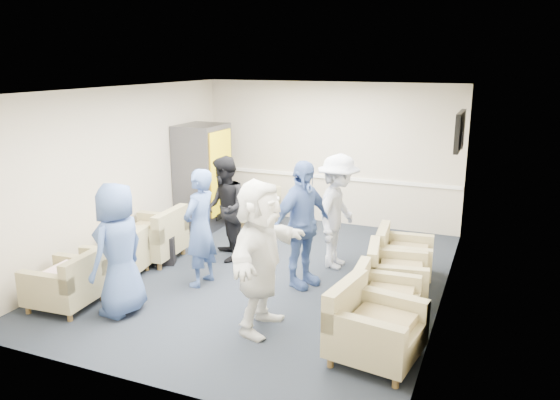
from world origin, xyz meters
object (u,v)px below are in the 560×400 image
at_px(vending_machine, 203,176).
at_px(armchair_left_near, 68,285).
at_px(armchair_right_midfar, 393,276).
at_px(person_front_left, 118,249).
at_px(person_mid_right, 302,224).
at_px(armchair_corner, 256,206).
at_px(person_back_right, 338,212).
at_px(armchair_right_far, 401,257).
at_px(person_mid_left, 200,228).
at_px(armchair_right_midnear, 381,302).
at_px(armchair_left_mid, 120,257).
at_px(person_front_right, 260,256).
at_px(person_back_left, 225,209).
at_px(armchair_right_near, 371,329).
at_px(armchair_left_far, 154,238).

bearing_deg(vending_machine, armchair_left_near, -87.02).
height_order(armchair_right_midfar, person_front_left, person_front_left).
relative_size(armchair_left_near, person_mid_right, 0.46).
distance_m(armchair_corner, person_back_right, 2.75).
distance_m(armchair_right_far, person_mid_left, 2.93).
height_order(armchair_right_midnear, vending_machine, vending_machine).
bearing_deg(armchair_left_near, person_mid_left, 134.13).
xyz_separation_m(armchair_left_mid, person_back_right, (2.80, 1.61, 0.57)).
height_order(armchair_left_near, vending_machine, vending_machine).
xyz_separation_m(person_front_left, person_mid_right, (1.78, 1.67, 0.06)).
relative_size(armchair_right_far, person_front_right, 0.47).
height_order(vending_machine, person_back_left, vending_machine).
bearing_deg(armchair_left_mid, armchair_right_near, 68.37).
height_order(armchair_left_far, armchair_right_far, armchair_left_far).
distance_m(armchair_right_midfar, person_back_right, 1.42).
bearing_deg(armchair_corner, vending_machine, -4.39).
xyz_separation_m(armchair_left_near, armchair_right_far, (3.74, 2.65, 0.00)).
height_order(armchair_left_mid, person_front_left, person_front_left).
relative_size(armchair_left_mid, person_mid_left, 0.52).
relative_size(armchair_right_near, person_front_right, 0.55).
bearing_deg(vending_machine, armchair_right_midfar, -25.33).
bearing_deg(armchair_right_near, vending_machine, 57.71).
relative_size(armchair_left_near, armchair_right_midfar, 0.93).
bearing_deg(armchair_right_far, vending_machine, 68.26).
bearing_deg(armchair_right_far, person_front_left, 123.79).
distance_m(armchair_right_near, armchair_right_far, 2.41).
bearing_deg(person_back_left, person_front_left, -43.52).
bearing_deg(armchair_right_midfar, armchair_right_far, -6.48).
bearing_deg(armchair_left_far, person_mid_left, 61.62).
relative_size(armchair_corner, person_mid_right, 0.64).
height_order(armchair_right_near, armchair_right_far, armchair_right_near).
distance_m(armchair_right_midfar, armchair_corner, 4.00).
bearing_deg(armchair_left_mid, person_front_right, 66.15).
bearing_deg(person_back_right, armchair_right_midnear, -146.10).
relative_size(armchair_right_midnear, armchair_right_far, 0.93).
relative_size(armchair_left_mid, person_front_left, 0.51).
relative_size(armchair_left_mid, vending_machine, 0.44).
xyz_separation_m(armchair_right_midfar, armchair_corner, (-3.16, 2.46, 0.01)).
relative_size(vending_machine, person_mid_left, 1.16).
relative_size(armchair_corner, person_mid_left, 0.68).
height_order(armchair_right_near, person_mid_left, person_mid_left).
bearing_deg(armchair_right_far, person_back_right, 81.49).
bearing_deg(person_mid_left, armchair_right_midnear, 89.59).
xyz_separation_m(armchair_right_midnear, armchair_right_midfar, (-0.02, 0.82, 0.01)).
relative_size(armchair_right_far, person_mid_right, 0.48).
bearing_deg(armchair_left_mid, armchair_right_far, 102.96).
bearing_deg(person_mid_left, armchair_corner, -164.34).
height_order(vending_machine, person_front_left, vending_machine).
distance_m(armchair_corner, person_mid_left, 3.12).
distance_m(person_front_left, person_front_right, 1.81).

